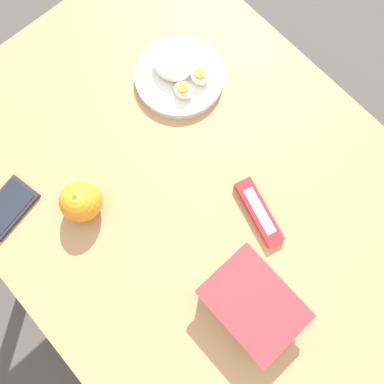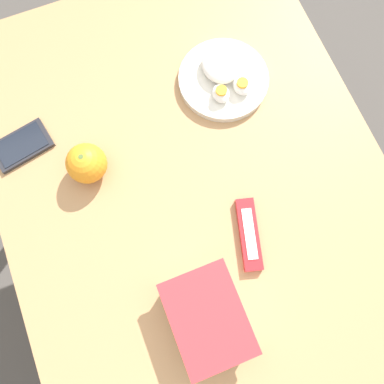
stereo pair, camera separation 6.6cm
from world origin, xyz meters
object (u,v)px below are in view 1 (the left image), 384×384
object	(u,v)px
cell_phone	(7,208)
food_container	(251,303)
candy_bar	(259,212)
rice_plate	(179,74)
orange_fruit	(81,202)

from	to	relation	value
cell_phone	food_container	bearing A→B (deg)	-153.08
candy_bar	food_container	bearing A→B (deg)	129.49
rice_plate	candy_bar	distance (m)	0.35
candy_bar	cell_phone	size ratio (longest dim) A/B	1.13
orange_fruit	cell_phone	bearing A→B (deg)	49.43
food_container	orange_fruit	xyz separation A→B (m)	(0.37, 0.12, 0.01)
orange_fruit	rice_plate	xyz separation A→B (m)	(0.09, -0.34, -0.02)
orange_fruit	candy_bar	bearing A→B (deg)	-134.62
rice_plate	orange_fruit	bearing A→B (deg)	105.15
rice_plate	candy_bar	bearing A→B (deg)	165.78
rice_plate	candy_bar	world-z (taller)	rice_plate
rice_plate	food_container	bearing A→B (deg)	153.76
food_container	candy_bar	xyz separation A→B (m)	(0.11, -0.14, -0.02)
food_container	orange_fruit	size ratio (longest dim) A/B	2.11
candy_bar	rice_plate	bearing A→B (deg)	-14.22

